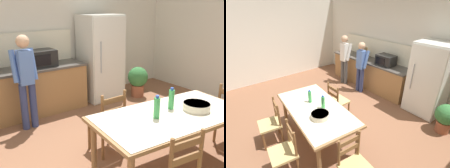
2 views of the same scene
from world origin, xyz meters
The scene contains 13 objects.
ground_plane centered at (0.00, 0.00, 0.00)m, with size 8.32×8.32×0.00m, color brown.
wall_back centered at (0.00, 2.66, 1.45)m, with size 6.52×0.12×2.90m, color silver.
kitchen_counter centered at (-0.75, 2.23, 0.45)m, with size 2.85×0.66×0.89m.
counter_splashback centered at (-0.75, 2.54, 1.19)m, with size 2.81×0.03×0.60m, color #EFE8CB.
refrigerator centered at (1.18, 2.19, 0.89)m, with size 0.81×0.73×1.78m.
microwave centered at (-0.12, 2.21, 1.04)m, with size 0.50×0.39×0.30m.
dining_table centered at (0.34, -0.49, 0.69)m, with size 1.97×1.14×0.77m.
bottle_near_centre centered at (0.11, -0.47, 0.89)m, with size 0.07×0.07×0.27m.
bottle_off_centre centered at (0.45, -0.38, 0.89)m, with size 0.07×0.07×0.27m.
serving_bowl centered at (0.66, -0.60, 0.82)m, with size 0.32×0.32×0.09m.
chair_side_far_left centered at (0.00, 0.31, 0.44)m, with size 0.42×0.40×0.91m.
person_at_counter centered at (-0.60, 1.69, 0.87)m, with size 0.39×0.27×1.55m.
potted_plant centered at (1.87, 1.76, 0.39)m, with size 0.44×0.44×0.67m.
Camera 1 is at (-1.91, -2.33, 2.01)m, focal length 42.00 mm.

